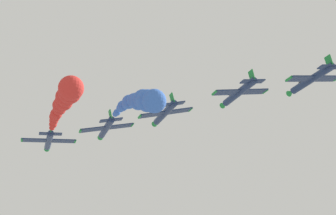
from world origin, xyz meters
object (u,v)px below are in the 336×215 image
Objects in this scene: airplane_left_inner at (106,128)px; airplane_right_outer at (311,79)px; airplane_right_inner at (165,113)px; airplane_left_outer at (239,93)px; airplane_lead at (49,141)px.

airplane_right_outer is at bearing -38.31° from airplane_left_inner.
airplane_left_outer is (9.31, -8.56, 1.53)m from airplane_right_inner.
airplane_right_inner is 1.00× the size of airplane_left_outer.
airplane_right_inner reaches higher than airplane_left_inner.
airplane_left_inner is at bearing 138.51° from airplane_left_outer.
airplane_left_inner is (9.06, -6.89, 1.24)m from airplane_lead.
airplane_right_inner is 23.67m from airplane_right_outer.
airplane_right_inner is at bearing 137.39° from airplane_left_outer.
airplane_right_outer is (18.67, -14.29, 2.73)m from airplane_right_inner.
airplane_lead is 1.00× the size of airplane_right_outer.
airplane_left_inner reaches higher than airplane_lead.
airplane_left_outer reaches higher than airplane_lead.
airplane_left_inner is at bearing 139.79° from airplane_right_inner.
airplane_lead is 1.00× the size of airplane_right_inner.
airplane_right_outer reaches higher than airplane_left_inner.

